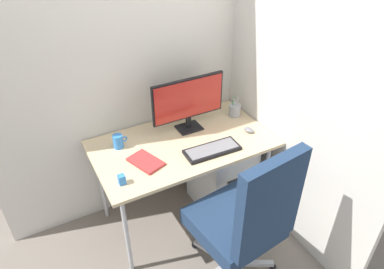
{
  "coord_description": "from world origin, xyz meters",
  "views": [
    {
      "loc": [
        -0.95,
        -1.89,
        2.28
      ],
      "look_at": [
        0.04,
        -0.07,
        0.86
      ],
      "focal_mm": 33.16,
      "sensor_mm": 36.0,
      "label": 1
    }
  ],
  "objects_px": {
    "office_chair": "(245,220)",
    "monitor": "(188,101)",
    "keyboard": "(212,150)",
    "coffee_mug": "(118,141)",
    "pen_holder": "(235,110)",
    "mouse": "(249,130)",
    "notebook": "(146,162)",
    "desk_clamp_accessory": "(122,179)",
    "filing_cabinet": "(221,174)"
  },
  "relations": [
    {
      "from": "office_chair",
      "to": "monitor",
      "type": "xyz_separation_m",
      "value": [
        0.07,
        0.88,
        0.39
      ]
    },
    {
      "from": "keyboard",
      "to": "coffee_mug",
      "type": "relative_size",
      "value": 3.82
    },
    {
      "from": "office_chair",
      "to": "pen_holder",
      "type": "xyz_separation_m",
      "value": [
        0.49,
        0.86,
        0.2
      ]
    },
    {
      "from": "keyboard",
      "to": "mouse",
      "type": "bearing_deg",
      "value": 11.62
    },
    {
      "from": "notebook",
      "to": "desk_clamp_accessory",
      "type": "bearing_deg",
      "value": -169.55
    },
    {
      "from": "mouse",
      "to": "notebook",
      "type": "xyz_separation_m",
      "value": [
        -0.84,
        0.03,
        -0.01
      ]
    },
    {
      "from": "mouse",
      "to": "office_chair",
      "type": "bearing_deg",
      "value": -146.19
    },
    {
      "from": "coffee_mug",
      "to": "pen_holder",
      "type": "bearing_deg",
      "value": -1.61
    },
    {
      "from": "pen_holder",
      "to": "coffee_mug",
      "type": "height_order",
      "value": "pen_holder"
    },
    {
      "from": "keyboard",
      "to": "pen_holder",
      "type": "height_order",
      "value": "pen_holder"
    },
    {
      "from": "keyboard",
      "to": "coffee_mug",
      "type": "xyz_separation_m",
      "value": [
        -0.56,
        0.36,
        0.04
      ]
    },
    {
      "from": "office_chair",
      "to": "notebook",
      "type": "xyz_separation_m",
      "value": [
        -0.39,
        0.63,
        0.16
      ]
    },
    {
      "from": "keyboard",
      "to": "pen_holder",
      "type": "distance_m",
      "value": 0.54
    },
    {
      "from": "monitor",
      "to": "mouse",
      "type": "relative_size",
      "value": 7.08
    },
    {
      "from": "office_chair",
      "to": "monitor",
      "type": "bearing_deg",
      "value": 85.4
    },
    {
      "from": "coffee_mug",
      "to": "monitor",
      "type": "bearing_deg",
      "value": -1.44
    },
    {
      "from": "pen_holder",
      "to": "monitor",
      "type": "bearing_deg",
      "value": 178.16
    },
    {
      "from": "mouse",
      "to": "filing_cabinet",
      "type": "bearing_deg",
      "value": 127.68
    },
    {
      "from": "filing_cabinet",
      "to": "pen_holder",
      "type": "xyz_separation_m",
      "value": [
        0.2,
        0.15,
        0.48
      ]
    },
    {
      "from": "desk_clamp_accessory",
      "to": "filing_cabinet",
      "type": "bearing_deg",
      "value": 12.61
    },
    {
      "from": "office_chair",
      "to": "monitor",
      "type": "relative_size",
      "value": 2.04
    },
    {
      "from": "office_chair",
      "to": "mouse",
      "type": "bearing_deg",
      "value": 53.38
    },
    {
      "from": "office_chair",
      "to": "pen_holder",
      "type": "relative_size",
      "value": 6.87
    },
    {
      "from": "office_chair",
      "to": "keyboard",
      "type": "height_order",
      "value": "office_chair"
    },
    {
      "from": "notebook",
      "to": "desk_clamp_accessory",
      "type": "distance_m",
      "value": 0.24
    },
    {
      "from": "keyboard",
      "to": "desk_clamp_accessory",
      "type": "distance_m",
      "value": 0.67
    },
    {
      "from": "pen_holder",
      "to": "notebook",
      "type": "distance_m",
      "value": 0.91
    },
    {
      "from": "monitor",
      "to": "keyboard",
      "type": "relative_size",
      "value": 1.42
    },
    {
      "from": "pen_holder",
      "to": "coffee_mug",
      "type": "distance_m",
      "value": 0.98
    },
    {
      "from": "office_chair",
      "to": "notebook",
      "type": "distance_m",
      "value": 0.76
    },
    {
      "from": "mouse",
      "to": "monitor",
      "type": "bearing_deg",
      "value": 124.76
    },
    {
      "from": "coffee_mug",
      "to": "mouse",
      "type": "bearing_deg",
      "value": -16.94
    },
    {
      "from": "office_chair",
      "to": "filing_cabinet",
      "type": "height_order",
      "value": "office_chair"
    },
    {
      "from": "filing_cabinet",
      "to": "keyboard",
      "type": "height_order",
      "value": "keyboard"
    },
    {
      "from": "office_chair",
      "to": "coffee_mug",
      "type": "distance_m",
      "value": 1.04
    },
    {
      "from": "office_chair",
      "to": "coffee_mug",
      "type": "xyz_separation_m",
      "value": [
        -0.49,
        0.89,
        0.2
      ]
    },
    {
      "from": "keyboard",
      "to": "mouse",
      "type": "xyz_separation_m",
      "value": [
        0.38,
        0.08,
        0.0
      ]
    },
    {
      "from": "filing_cabinet",
      "to": "pen_holder",
      "type": "bearing_deg",
      "value": 36.92
    },
    {
      "from": "keyboard",
      "to": "desk_clamp_accessory",
      "type": "bearing_deg",
      "value": -178.64
    },
    {
      "from": "office_chair",
      "to": "filing_cabinet",
      "type": "distance_m",
      "value": 0.82
    },
    {
      "from": "filing_cabinet",
      "to": "mouse",
      "type": "height_order",
      "value": "mouse"
    },
    {
      "from": "desk_clamp_accessory",
      "to": "keyboard",
      "type": "bearing_deg",
      "value": 1.36
    },
    {
      "from": "monitor",
      "to": "filing_cabinet",
      "type": "bearing_deg",
      "value": -37.73
    },
    {
      "from": "keyboard",
      "to": "office_chair",
      "type": "bearing_deg",
      "value": -98.03
    },
    {
      "from": "filing_cabinet",
      "to": "monitor",
      "type": "height_order",
      "value": "monitor"
    },
    {
      "from": "monitor",
      "to": "desk_clamp_accessory",
      "type": "height_order",
      "value": "monitor"
    },
    {
      "from": "office_chair",
      "to": "monitor",
      "type": "distance_m",
      "value": 0.96
    },
    {
      "from": "keyboard",
      "to": "desk_clamp_accessory",
      "type": "relative_size",
      "value": 6.2
    },
    {
      "from": "filing_cabinet",
      "to": "notebook",
      "type": "bearing_deg",
      "value": -173.6
    },
    {
      "from": "mouse",
      "to": "pen_holder",
      "type": "height_order",
      "value": "pen_holder"
    }
  ]
}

